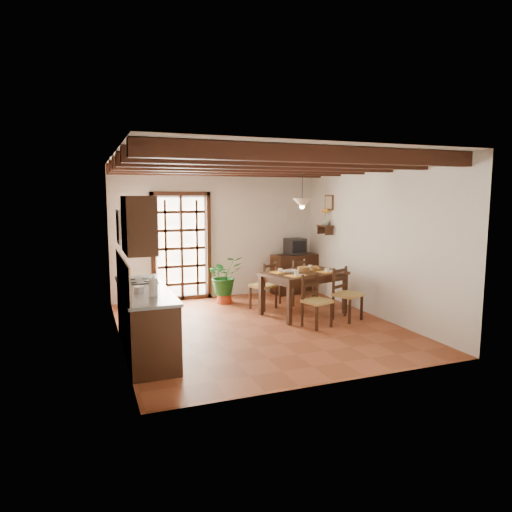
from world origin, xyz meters
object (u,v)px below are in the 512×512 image
dining_table (304,277)px  chair_near_left (316,310)px  chair_far_left (264,294)px  kitchen_counter (145,319)px  sideboard (295,274)px  crt_tv (295,246)px  potted_plant (224,276)px  chair_far_right (293,290)px  chair_near_right (347,304)px  pendant_lamp (302,202)px

dining_table → chair_near_left: 0.93m
dining_table → chair_far_left: size_ratio=1.78×
kitchen_counter → sideboard: 4.65m
sideboard → crt_tv: size_ratio=2.34×
potted_plant → chair_far_right: bearing=-23.1°
crt_tv → chair_near_left: bearing=-113.4°
chair_far_left → potted_plant: size_ratio=0.45×
chair_near_right → potted_plant: potted_plant is taller
chair_near_right → crt_tv: (0.13, 2.39, 0.78)m
dining_table → potted_plant: potted_plant is taller
chair_far_left → chair_far_right: (0.71, 0.18, -0.00)m
potted_plant → kitchen_counter: bearing=-128.0°
chair_near_right → kitchen_counter: bearing=163.2°
chair_near_right → pendant_lamp: 2.00m
kitchen_counter → chair_near_left: kitchen_counter is taller
dining_table → potted_plant: (-1.12, 1.37, -0.12)m
pendant_lamp → chair_far_left: bearing=135.2°
chair_near_right → potted_plant: (-1.66, 2.01, 0.28)m
potted_plant → pendant_lamp: size_ratio=2.45×
chair_near_left → potted_plant: (-0.95, 2.19, 0.29)m
chair_near_left → chair_far_right: size_ratio=0.97×
chair_far_left → chair_far_right: bearing=165.2°
chair_far_left → potted_plant: (-0.58, 0.73, 0.28)m
kitchen_counter → sideboard: bearing=37.4°
dining_table → chair_far_left: 0.93m
chair_far_left → sideboard: bearing=-166.3°
kitchen_counter → dining_table: 3.21m
crt_tv → potted_plant: bearing=-173.2°
chair_near_right → chair_far_right: (-0.37, 1.46, -0.00)m
dining_table → chair_near_left: chair_near_left is taller
kitchen_counter → potted_plant: bearing=52.0°
kitchen_counter → crt_tv: size_ratio=5.09×
chair_near_right → pendant_lamp: pendant_lamp is taller
sideboard → crt_tv: 0.63m
sideboard → potted_plant: size_ratio=0.50×
chair_far_right → pendant_lamp: 1.94m
kitchen_counter → chair_near_right: bearing=6.9°
chair_near_left → chair_far_left: size_ratio=0.96×
chair_far_left → kitchen_counter: bearing=5.1°
sideboard → dining_table: bearing=-118.2°
chair_near_right → sideboard: chair_near_right is taller
dining_table → sideboard: bearing=54.7°
sideboard → chair_far_left: bearing=-144.4°
chair_far_right → chair_far_left: bearing=-12.4°
dining_table → chair_near_left: size_ratio=1.85×
chair_near_right → crt_tv: 2.52m
kitchen_counter → potted_plant: potted_plant is taller
dining_table → pendant_lamp: pendant_lamp is taller
chair_near_right → chair_far_left: (-1.08, 1.27, -0.00)m
chair_far_left → sideboard: size_ratio=0.90×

